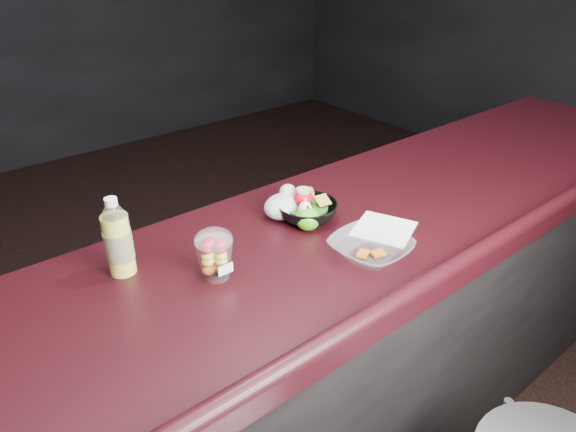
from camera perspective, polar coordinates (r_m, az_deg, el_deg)
The scene contains 8 objects.
counter at distance 1.69m, azimuth -2.70°, elevation -19.44°, with size 4.06×0.71×1.02m.
lemonade_bottle at distance 1.33m, azimuth -18.33°, elevation -2.78°, with size 0.07×0.07×0.21m.
fruit_cup at distance 1.27m, azimuth -8.15°, elevation -4.15°, with size 0.09×0.09×0.13m.
green_apple at distance 1.47m, azimuth 2.19°, elevation -0.33°, with size 0.07×0.07×0.08m.
plastic_bag at distance 1.54m, azimuth -0.43°, elevation 1.31°, with size 0.13×0.10×0.09m.
snack_bowl at distance 1.52m, azimuth 2.08°, elevation 0.70°, with size 0.21×0.21×0.10m.
takeout_bowl at distance 1.37m, azimuth 9.18°, elevation -3.59°, with size 0.22×0.22×0.05m.
paper_napkin at distance 1.51m, azimuth 10.60°, elevation -1.40°, with size 0.16×0.16×0.00m, color white.
Camera 1 is at (-0.65, -0.62, 1.77)m, focal length 32.00 mm.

